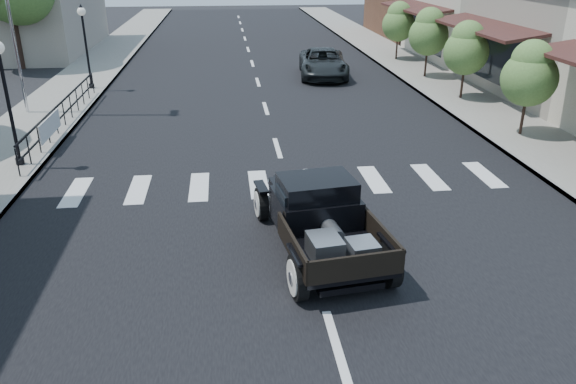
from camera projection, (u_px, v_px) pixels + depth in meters
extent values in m
plane|color=black|center=(309.00, 256.00, 11.66)|extent=(120.00, 120.00, 0.00)
cube|color=black|center=(261.00, 92.00, 25.35)|extent=(14.00, 80.00, 0.02)
cube|color=gray|center=(66.00, 95.00, 24.45)|extent=(3.00, 80.00, 0.15)
cube|color=gray|center=(442.00, 86.00, 26.21)|extent=(3.00, 80.00, 0.15)
cube|color=#A79A8C|center=(4.00, 10.00, 34.70)|extent=(10.00, 12.00, 5.00)
cube|color=beige|center=(511.00, 19.00, 32.42)|extent=(10.00, 9.00, 4.50)
imported|color=black|center=(323.00, 63.00, 28.11)|extent=(2.77, 5.14, 1.37)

